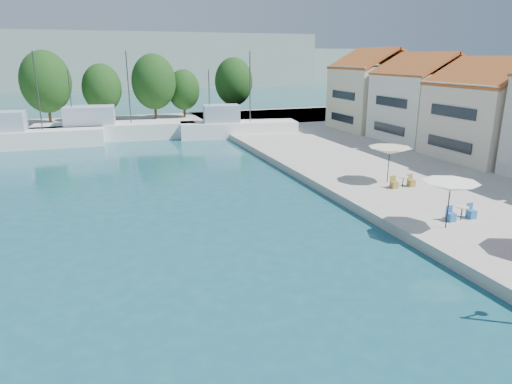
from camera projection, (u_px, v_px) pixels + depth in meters
name	position (u px, v px, depth m)	size (l,w,h in m)	color
quay_right	(495.00, 170.00, 37.22)	(32.00, 92.00, 0.60)	#A29D92
quay_far	(99.00, 126.00, 61.07)	(90.00, 16.00, 0.60)	#A29D92
hill_west	(12.00, 61.00, 135.89)	(180.00, 40.00, 16.00)	gray
hill_east	(221.00, 65.00, 176.88)	(140.00, 40.00, 12.00)	gray
building_04	(494.00, 107.00, 39.22)	(9.00, 8.80, 9.20)	beige
building_05	(424.00, 96.00, 47.28)	(8.40, 8.80, 9.70)	silver
building_06	(375.00, 88.00, 55.35)	(9.00, 8.80, 10.20)	beige
trawler_02	(24.00, 137.00, 47.87)	(15.21, 4.22, 10.20)	silver
trawler_03	(111.00, 130.00, 52.88)	(18.39, 6.16, 10.20)	silver
trawler_04	(236.00, 128.00, 54.20)	(14.08, 5.71, 10.20)	white
tree_04	(46.00, 82.00, 59.11)	(6.39, 6.39, 9.46)	#3F2B19
tree_05	(102.00, 88.00, 62.26)	(5.23, 5.23, 7.75)	#3F2B19
tree_06	(154.00, 82.00, 63.63)	(6.11, 6.11, 9.05)	#3F2B19
tree_07	(184.00, 90.00, 66.34)	(4.64, 4.64, 6.86)	#3F2B19
tree_08	(234.00, 82.00, 69.53)	(5.77, 5.77, 8.54)	#3F2B19
umbrella_white	(451.00, 187.00, 23.21)	(2.82, 2.82, 2.50)	black
umbrella_cream	(390.00, 151.00, 31.98)	(3.02, 3.02, 2.52)	black
cafe_table_02	(461.00, 215.00, 24.98)	(1.82, 0.70, 0.76)	black
cafe_table_03	(403.00, 183.00, 31.19)	(1.82, 0.70, 0.76)	black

